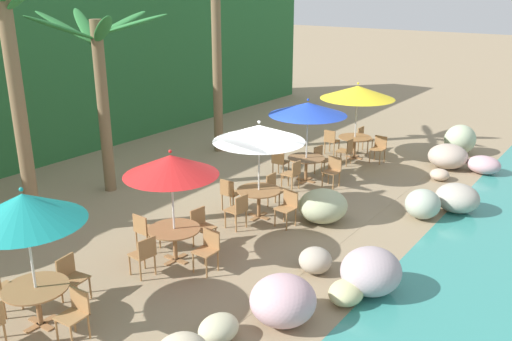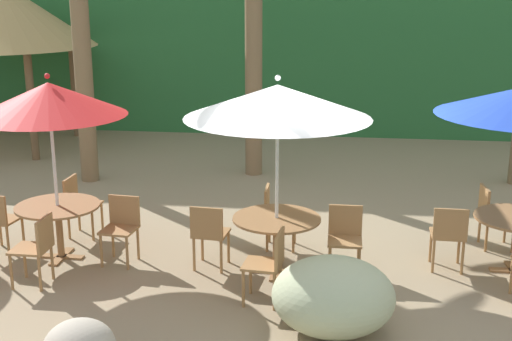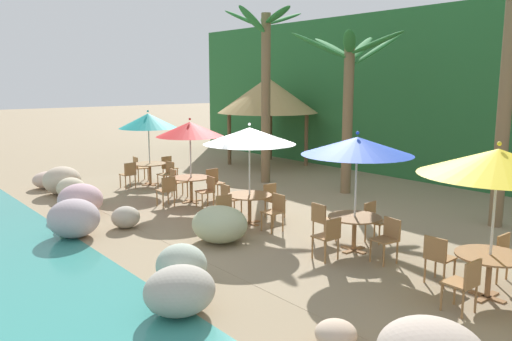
{
  "view_description": "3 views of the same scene",
  "coord_description": "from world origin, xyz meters",
  "px_view_note": "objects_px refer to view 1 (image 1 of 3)",
  "views": [
    {
      "loc": [
        -10.75,
        -7.55,
        5.57
      ],
      "look_at": [
        -0.43,
        -0.15,
        1.24
      ],
      "focal_mm": 38.23,
      "sensor_mm": 36.0,
      "label": 1
    },
    {
      "loc": [
        0.37,
        -8.3,
        3.58
      ],
      "look_at": [
        -0.75,
        0.38,
        1.17
      ],
      "focal_mm": 48.57,
      "sensor_mm": 36.0,
      "label": 2
    },
    {
      "loc": [
        9.31,
        -7.91,
        3.5
      ],
      "look_at": [
        -0.72,
        0.24,
        1.25
      ],
      "focal_mm": 36.17,
      "sensor_mm": 36.0,
      "label": 3
    }
  ],
  "objects_px": {
    "chair_red_seaward": "(201,225)",
    "chair_white_seaward": "(275,188)",
    "chair_yellow_seaward": "(363,138)",
    "palm_tree_nearest": "(13,72)",
    "dining_table_teal": "(37,294)",
    "chair_yellow_right": "(379,147)",
    "dining_table_blue": "(306,162)",
    "chair_yellow_left": "(347,150)",
    "chair_teal_right": "(76,311)",
    "chair_blue_inland": "(280,161)",
    "chair_red_inland": "(144,229)",
    "chair_blue_right": "(333,169)",
    "umbrella_white": "(259,133)",
    "chair_white_right": "(288,206)",
    "chair_red_left": "(144,254)",
    "umbrella_yellow": "(358,92)",
    "dining_table_white": "(259,194)",
    "umbrella_red": "(171,165)",
    "umbrella_teal": "(24,208)",
    "dining_table_yellow": "(355,140)",
    "chair_white_left": "(238,209)",
    "chair_teal_seaward": "(71,275)",
    "chair_yellow_inland": "(331,140)",
    "chair_blue_left": "(293,173)",
    "umbrella_blue": "(308,109)",
    "palm_tree_second": "(99,68)",
    "chair_white_inland": "(230,192)",
    "dining_table_red": "(175,234)",
    "chair_red_right": "(208,248)",
    "chair_blue_seaward": "(321,158)",
    "palm_tree_third": "(216,20)"
  },
  "relations": [
    {
      "from": "chair_yellow_seaward",
      "to": "palm_tree_nearest",
      "type": "height_order",
      "value": "palm_tree_nearest"
    },
    {
      "from": "chair_blue_inland",
      "to": "dining_table_yellow",
      "type": "distance_m",
      "value": 3.26
    },
    {
      "from": "chair_red_inland",
      "to": "chair_white_left",
      "type": "bearing_deg",
      "value": -25.03
    },
    {
      "from": "dining_table_white",
      "to": "chair_blue_seaward",
      "type": "bearing_deg",
      "value": 5.65
    },
    {
      "from": "chair_red_inland",
      "to": "chair_yellow_right",
      "type": "height_order",
      "value": "same"
    },
    {
      "from": "umbrella_teal",
      "to": "chair_blue_right",
      "type": "distance_m",
      "value": 9.23
    },
    {
      "from": "chair_teal_seaward",
      "to": "chair_yellow_inland",
      "type": "relative_size",
      "value": 1.0
    },
    {
      "from": "chair_yellow_right",
      "to": "chair_red_right",
      "type": "bearing_deg",
      "value": -179.14
    },
    {
      "from": "dining_table_white",
      "to": "palm_tree_third",
      "type": "height_order",
      "value": "palm_tree_third"
    },
    {
      "from": "chair_red_left",
      "to": "chair_blue_inland",
      "type": "bearing_deg",
      "value": 9.55
    },
    {
      "from": "dining_table_white",
      "to": "chair_white_right",
      "type": "xyz_separation_m",
      "value": [
        0.01,
        -0.85,
        -0.1
      ]
    },
    {
      "from": "umbrella_blue",
      "to": "dining_table_blue",
      "type": "distance_m",
      "value": 1.59
    },
    {
      "from": "chair_red_seaward",
      "to": "chair_white_seaward",
      "type": "distance_m",
      "value": 2.89
    },
    {
      "from": "umbrella_teal",
      "to": "chair_red_left",
      "type": "bearing_deg",
      "value": -6.63
    },
    {
      "from": "umbrella_teal",
      "to": "chair_white_seaward",
      "type": "distance_m",
      "value": 7.02
    },
    {
      "from": "dining_table_teal",
      "to": "chair_yellow_right",
      "type": "distance_m",
      "value": 12.01
    },
    {
      "from": "chair_red_inland",
      "to": "chair_blue_right",
      "type": "height_order",
      "value": "same"
    },
    {
      "from": "chair_red_seaward",
      "to": "dining_table_white",
      "type": "xyz_separation_m",
      "value": [
        2.04,
        -0.12,
        0.1
      ]
    },
    {
      "from": "chair_white_seaward",
      "to": "chair_yellow_left",
      "type": "relative_size",
      "value": 1.0
    },
    {
      "from": "umbrella_red",
      "to": "chair_white_right",
      "type": "height_order",
      "value": "umbrella_red"
    },
    {
      "from": "chair_teal_right",
      "to": "chair_yellow_right",
      "type": "xyz_separation_m",
      "value": [
        11.82,
        -0.15,
        0.0
      ]
    },
    {
      "from": "chair_teal_right",
      "to": "chair_blue_seaward",
      "type": "distance_m",
      "value": 9.71
    },
    {
      "from": "dining_table_white",
      "to": "chair_yellow_left",
      "type": "relative_size",
      "value": 1.26
    },
    {
      "from": "chair_white_left",
      "to": "chair_yellow_inland",
      "type": "distance_m",
      "value": 6.8
    },
    {
      "from": "chair_yellow_right",
      "to": "palm_tree_second",
      "type": "height_order",
      "value": "palm_tree_second"
    },
    {
      "from": "dining_table_yellow",
      "to": "chair_yellow_seaward",
      "type": "relative_size",
      "value": 1.26
    },
    {
      "from": "chair_yellow_left",
      "to": "umbrella_yellow",
      "type": "bearing_deg",
      "value": 8.67
    },
    {
      "from": "dining_table_blue",
      "to": "chair_yellow_left",
      "type": "xyz_separation_m",
      "value": [
        2.1,
        -0.28,
        -0.1
      ]
    },
    {
      "from": "dining_table_red",
      "to": "chair_blue_inland",
      "type": "xyz_separation_m",
      "value": [
        5.73,
        1.12,
        -0.1
      ]
    },
    {
      "from": "chair_red_seaward",
      "to": "palm_tree_second",
      "type": "relative_size",
      "value": 0.17
    },
    {
      "from": "dining_table_teal",
      "to": "chair_white_right",
      "type": "bearing_deg",
      "value": -11.78
    },
    {
      "from": "umbrella_red",
      "to": "palm_tree_second",
      "type": "distance_m",
      "value": 5.11
    },
    {
      "from": "chair_teal_seaward",
      "to": "chair_red_inland",
      "type": "relative_size",
      "value": 1.0
    },
    {
      "from": "chair_red_seaward",
      "to": "dining_table_red",
      "type": "bearing_deg",
      "value": -179.72
    },
    {
      "from": "umbrella_blue",
      "to": "chair_blue_left",
      "type": "height_order",
      "value": "umbrella_blue"
    },
    {
      "from": "chair_blue_inland",
      "to": "dining_table_yellow",
      "type": "height_order",
      "value": "chair_blue_inland"
    },
    {
      "from": "chair_red_left",
      "to": "umbrella_yellow",
      "type": "xyz_separation_m",
      "value": [
        9.69,
        0.12,
        1.74
      ]
    },
    {
      "from": "chair_blue_seaward",
      "to": "chair_yellow_inland",
      "type": "height_order",
      "value": "same"
    },
    {
      "from": "chair_blue_inland",
      "to": "dining_table_yellow",
      "type": "relative_size",
      "value": 0.79
    },
    {
      "from": "umbrella_white",
      "to": "chair_white_right",
      "type": "xyz_separation_m",
      "value": [
        0.01,
        -0.85,
        -1.68
      ]
    },
    {
      "from": "chair_blue_left",
      "to": "chair_yellow_right",
      "type": "xyz_separation_m",
      "value": [
        3.86,
        -0.93,
        0.0
      ]
    },
    {
      "from": "umbrella_blue",
      "to": "chair_white_left",
      "type": "bearing_deg",
      "value": -173.89
    },
    {
      "from": "umbrella_blue",
      "to": "umbrella_yellow",
      "type": "relative_size",
      "value": 0.97
    },
    {
      "from": "dining_table_white",
      "to": "chair_white_inland",
      "type": "xyz_separation_m",
      "value": [
        -0.11,
        0.85,
        -0.1
      ]
    },
    {
      "from": "dining_table_blue",
      "to": "chair_yellow_left",
      "type": "relative_size",
      "value": 1.26
    },
    {
      "from": "chair_red_inland",
      "to": "umbrella_teal",
      "type": "bearing_deg",
      "value": -169.08
    },
    {
      "from": "chair_blue_right",
      "to": "umbrella_yellow",
      "type": "bearing_deg",
      "value": 13.76
    },
    {
      "from": "chair_teal_right",
      "to": "chair_blue_inland",
      "type": "bearing_deg",
      "value": 11.07
    },
    {
      "from": "chair_red_inland",
      "to": "dining_table_yellow",
      "type": "relative_size",
      "value": 0.79
    },
    {
      "from": "chair_red_left",
      "to": "dining_table_white",
      "type": "xyz_separation_m",
      "value": [
        3.75,
        -0.13,
        0.1
      ]
    }
  ]
}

